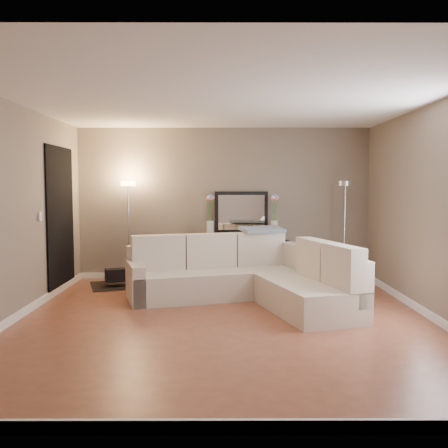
{
  "coord_description": "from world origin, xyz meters",
  "views": [
    {
      "loc": [
        -0.02,
        -5.86,
        1.61
      ],
      "look_at": [
        0.0,
        0.8,
        1.1
      ],
      "focal_mm": 40.0,
      "sensor_mm": 36.0,
      "label": 1
    }
  ],
  "objects_px": {
    "console_table": "(238,255)",
    "floor_lamp_lit": "(128,211)",
    "sectional_sofa": "(248,277)",
    "floor_lamp_unlit": "(345,212)"
  },
  "relations": [
    {
      "from": "console_table",
      "to": "floor_lamp_lit",
      "type": "distance_m",
      "value": 1.98
    },
    {
      "from": "sectional_sofa",
      "to": "floor_lamp_lit",
      "type": "xyz_separation_m",
      "value": [
        -1.93,
        1.43,
        0.86
      ]
    },
    {
      "from": "floor_lamp_unlit",
      "to": "sectional_sofa",
      "type": "bearing_deg",
      "value": -143.81
    },
    {
      "from": "sectional_sofa",
      "to": "floor_lamp_lit",
      "type": "distance_m",
      "value": 2.55
    },
    {
      "from": "sectional_sofa",
      "to": "floor_lamp_lit",
      "type": "bearing_deg",
      "value": 143.6
    },
    {
      "from": "sectional_sofa",
      "to": "floor_lamp_lit",
      "type": "height_order",
      "value": "floor_lamp_lit"
    },
    {
      "from": "console_table",
      "to": "floor_lamp_unlit",
      "type": "bearing_deg",
      "value": -6.71
    },
    {
      "from": "floor_lamp_lit",
      "to": "sectional_sofa",
      "type": "bearing_deg",
      "value": -36.4
    },
    {
      "from": "console_table",
      "to": "floor_lamp_lit",
      "type": "bearing_deg",
      "value": 179.25
    },
    {
      "from": "sectional_sofa",
      "to": "console_table",
      "type": "xyz_separation_m",
      "value": [
        -0.11,
        1.4,
        0.11
      ]
    }
  ]
}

